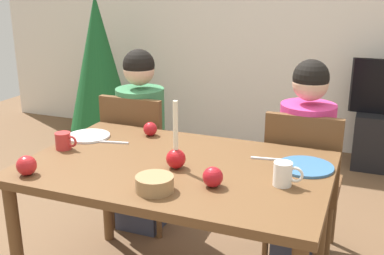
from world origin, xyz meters
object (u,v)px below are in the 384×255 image
object	(u,v)px
mug_right	(284,174)
dining_table	(176,181)
chair_right	(302,178)
bowl_walnuts	(155,184)
plate_right	(305,167)
person_right_child	(304,166)
chair_left	(139,154)
christmas_tree	(99,63)
apple_by_right_mug	(150,129)
mug_left	(64,141)
plate_left	(88,136)
apple_by_left_plate	(27,165)
candle_centerpiece	(176,155)
person_left_child	(142,144)
apple_near_candle	(213,177)

from	to	relation	value
mug_right	dining_table	bearing A→B (deg)	174.51
chair_right	bowl_walnuts	size ratio (longest dim) A/B	5.75
plate_right	person_right_child	bearing A→B (deg)	97.87
chair_left	christmas_tree	world-z (taller)	christmas_tree
apple_by_right_mug	mug_left	bearing A→B (deg)	-131.18
mug_right	bowl_walnuts	size ratio (longest dim) A/B	0.80
plate_left	apple_by_left_plate	world-z (taller)	apple_by_left_plate
chair_left	candle_centerpiece	bearing A→B (deg)	-50.35
dining_table	chair_right	size ratio (longest dim) A/B	1.56
mug_left	plate_left	bearing A→B (deg)	87.94
chair_left	person_left_child	world-z (taller)	person_left_child
chair_left	apple_by_right_mug	distance (m)	0.45
chair_right	person_right_child	size ratio (longest dim) A/B	0.77
dining_table	chair_left	xyz separation A→B (m)	(-0.52, 0.61, -0.15)
dining_table	chair_left	distance (m)	0.81
plate_right	bowl_walnuts	distance (m)	0.71
chair_left	christmas_tree	distance (m)	1.84
apple_by_left_plate	apple_by_right_mug	size ratio (longest dim) A/B	1.16
person_right_child	mug_right	world-z (taller)	person_right_child
mug_right	apple_by_left_plate	distance (m)	1.11
apple_by_left_plate	chair_left	bearing A→B (deg)	87.79
person_left_child	dining_table	bearing A→B (deg)	-50.88
bowl_walnuts	apple_near_candle	world-z (taller)	apple_near_candle
bowl_walnuts	apple_by_right_mug	world-z (taller)	apple_by_right_mug
christmas_tree	mug_right	world-z (taller)	christmas_tree
dining_table	plate_right	size ratio (longest dim) A/B	5.52
person_left_child	christmas_tree	world-z (taller)	christmas_tree
apple_by_right_mug	mug_right	bearing A→B (deg)	-25.27
mug_left	apple_by_left_plate	world-z (taller)	apple_by_left_plate
dining_table	christmas_tree	bearing A→B (deg)	130.17
person_left_child	apple_by_left_plate	world-z (taller)	person_left_child
plate_right	apple_by_right_mug	xyz separation A→B (m)	(-0.86, 0.15, 0.03)
dining_table	mug_left	size ratio (longest dim) A/B	11.66
apple_near_candle	chair_right	bearing A→B (deg)	71.33
candle_centerpiece	apple_near_candle	size ratio (longest dim) A/B	3.66
bowl_walnuts	chair_right	bearing A→B (deg)	62.58
person_right_child	mug_left	world-z (taller)	person_right_child
dining_table	mug_right	xyz separation A→B (m)	(0.51, -0.05, 0.13)
apple_near_candle	person_right_child	bearing A→B (deg)	72.02
person_left_child	bowl_walnuts	xyz separation A→B (m)	(0.55, -0.93, 0.21)
candle_centerpiece	bowl_walnuts	size ratio (longest dim) A/B	2.01
candle_centerpiece	mug_right	size ratio (longest dim) A/B	2.53
person_left_child	candle_centerpiece	size ratio (longest dim) A/B	3.72
dining_table	plate_left	xyz separation A→B (m)	(-0.60, 0.18, 0.09)
person_left_child	christmas_tree	distance (m)	1.81
person_right_child	christmas_tree	world-z (taller)	christmas_tree
mug_left	apple_near_candle	bearing A→B (deg)	-9.88
mug_left	apple_near_candle	distance (m)	0.86
plate_left	mug_right	bearing A→B (deg)	-11.83
bowl_walnuts	apple_near_candle	bearing A→B (deg)	31.31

